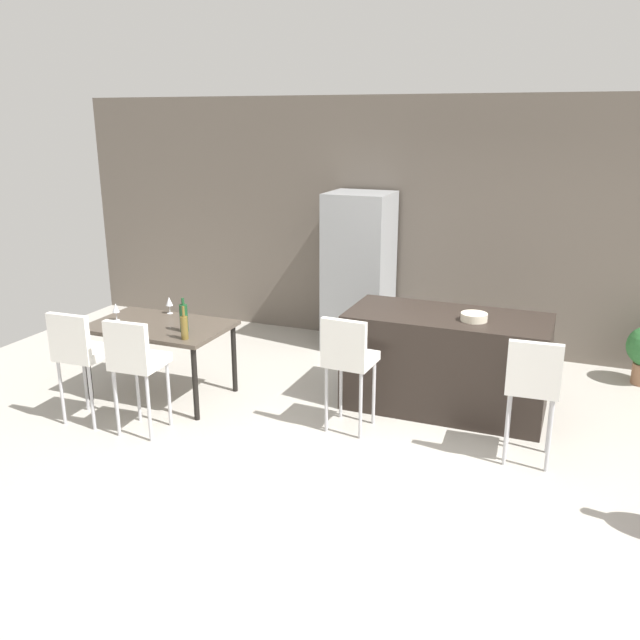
# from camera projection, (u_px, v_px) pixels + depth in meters

# --- Properties ---
(ground_plane) EXTENTS (10.00, 10.00, 0.00)m
(ground_plane) POSITION_uv_depth(u_px,v_px,m) (389.00, 439.00, 5.74)
(ground_plane) COLOR #ADA89E
(back_wall) EXTENTS (10.00, 0.12, 2.90)m
(back_wall) POSITION_uv_depth(u_px,v_px,m) (458.00, 226.00, 7.65)
(back_wall) COLOR #665B51
(back_wall) RESTS_ON ground_plane
(kitchen_island) EXTENTS (1.83, 0.85, 0.92)m
(kitchen_island) POSITION_uv_depth(u_px,v_px,m) (446.00, 362.00, 6.24)
(kitchen_island) COLOR black
(kitchen_island) RESTS_ON ground_plane
(bar_chair_left) EXTENTS (0.42, 0.42, 1.05)m
(bar_chair_left) POSITION_uv_depth(u_px,v_px,m) (348.00, 356.00, 5.70)
(bar_chair_left) COLOR silver
(bar_chair_left) RESTS_ON ground_plane
(bar_chair_middle) EXTENTS (0.42, 0.42, 1.05)m
(bar_chair_middle) POSITION_uv_depth(u_px,v_px,m) (533.00, 381.00, 5.15)
(bar_chair_middle) COLOR silver
(bar_chair_middle) RESTS_ON ground_plane
(dining_table) EXTENTS (1.33, 0.84, 0.74)m
(dining_table) POSITION_uv_depth(u_px,v_px,m) (160.00, 331.00, 6.45)
(dining_table) COLOR #4C4238
(dining_table) RESTS_ON ground_plane
(dining_chair_near) EXTENTS (0.42, 0.42, 1.05)m
(dining_chair_near) POSITION_uv_depth(u_px,v_px,m) (79.00, 350.00, 5.85)
(dining_chair_near) COLOR silver
(dining_chair_near) RESTS_ON ground_plane
(dining_chair_far) EXTENTS (0.42, 0.42, 1.05)m
(dining_chair_far) POSITION_uv_depth(u_px,v_px,m) (135.00, 358.00, 5.64)
(dining_chair_far) COLOR silver
(dining_chair_far) RESTS_ON ground_plane
(wine_bottle_left) EXTENTS (0.08, 0.08, 0.32)m
(wine_bottle_left) POSITION_uv_depth(u_px,v_px,m) (184.00, 318.00, 6.18)
(wine_bottle_left) COLOR #194723
(wine_bottle_left) RESTS_ON dining_table
(wine_bottle_far) EXTENTS (0.07, 0.07, 0.31)m
(wine_bottle_far) POSITION_uv_depth(u_px,v_px,m) (184.00, 327.00, 5.97)
(wine_bottle_far) COLOR brown
(wine_bottle_far) RESTS_ON dining_table
(wine_glass_middle) EXTENTS (0.07, 0.07, 0.17)m
(wine_glass_middle) POSITION_uv_depth(u_px,v_px,m) (116.00, 308.00, 6.51)
(wine_glass_middle) COLOR silver
(wine_glass_middle) RESTS_ON dining_table
(wine_glass_right) EXTENTS (0.07, 0.07, 0.17)m
(wine_glass_right) POSITION_uv_depth(u_px,v_px,m) (169.00, 302.00, 6.74)
(wine_glass_right) COLOR silver
(wine_glass_right) RESTS_ON dining_table
(refrigerator) EXTENTS (0.72, 0.68, 1.84)m
(refrigerator) POSITION_uv_depth(u_px,v_px,m) (359.00, 272.00, 7.79)
(refrigerator) COLOR #939699
(refrigerator) RESTS_ON ground_plane
(fruit_bowl) EXTENTS (0.24, 0.24, 0.07)m
(fruit_bowl) POSITION_uv_depth(u_px,v_px,m) (474.00, 317.00, 5.92)
(fruit_bowl) COLOR beige
(fruit_bowl) RESTS_ON kitchen_island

